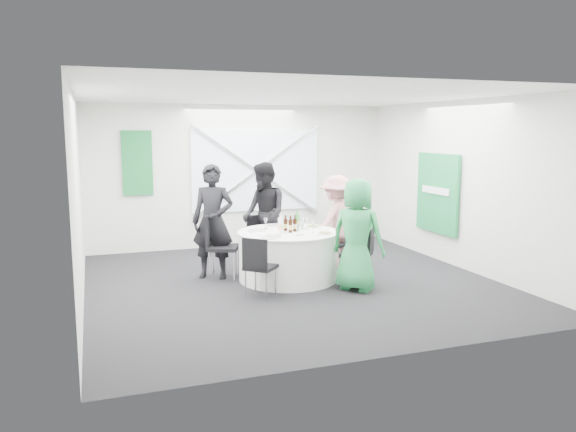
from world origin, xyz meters
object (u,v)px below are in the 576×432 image
object	(u,v)px
chair_back	(259,236)
person_man_back	(264,214)
person_woman_green	(357,235)
chair_front_left	(258,263)
green_water_bottle	(297,222)
chair_front_right	(363,248)
person_woman_pink	(337,222)
person_man_back_left	(213,221)
chair_back_left	(217,241)
chair_back_right	(337,239)
clear_water_bottle	(281,225)
banquet_table	(288,255)

from	to	relation	value
chair_back	person_man_back	xyz separation A→B (m)	(0.05, -0.14, 0.40)
chair_back	person_woman_green	bearing A→B (deg)	-72.77
chair_front_left	person_man_back	xyz separation A→B (m)	(0.64, 1.80, 0.39)
person_woman_green	green_water_bottle	distance (m)	1.09
chair_front_right	person_man_back	world-z (taller)	person_man_back
chair_back	person_woman_pink	xyz separation A→B (m)	(1.16, -0.68, 0.29)
chair_front_left	person_man_back_left	world-z (taller)	person_man_back_left
person_woman_pink	green_water_bottle	xyz separation A→B (m)	(-0.86, -0.42, 0.10)
person_man_back	chair_front_right	bearing A→B (deg)	26.83
chair_back_left	chair_back	bearing A→B (deg)	-28.52
chair_front_left	person_man_back	size ratio (longest dim) A/B	0.48
chair_back_right	clear_water_bottle	bearing A→B (deg)	-88.81
chair_front_right	chair_front_left	size ratio (longest dim) A/B	1.14
chair_back_left	clear_water_bottle	xyz separation A→B (m)	(0.87, -0.51, 0.28)
chair_back_left	chair_back_right	xyz separation A→B (m)	(2.06, 0.03, -0.10)
chair_back_right	person_woman_pink	distance (m)	0.28
chair_back_left	chair_front_right	bearing A→B (deg)	-96.98
chair_front_right	person_man_back_left	distance (m)	2.35
green_water_bottle	chair_back_left	bearing A→B (deg)	163.31
person_woman_pink	clear_water_bottle	size ratio (longest dim) A/B	5.30
chair_back_left	clear_water_bottle	bearing A→B (deg)	-98.19
chair_front_right	clear_water_bottle	bearing A→B (deg)	-82.35
chair_front_right	green_water_bottle	size ratio (longest dim) A/B	3.15
person_woman_green	green_water_bottle	bearing A→B (deg)	-8.68
chair_front_left	person_man_back	distance (m)	1.95
chair_back_right	person_man_back_left	world-z (taller)	person_man_back_left
chair_back	chair_back_right	world-z (taller)	chair_back_right
banquet_table	clear_water_bottle	size ratio (longest dim) A/B	5.28
chair_back	person_man_back_left	distance (m)	1.21
chair_back	green_water_bottle	bearing A→B (deg)	-81.16
banquet_table	person_man_back_left	size ratio (longest dim) A/B	0.87
person_man_back_left	person_man_back	distance (m)	1.11
chair_back_left	chair_back_right	bearing A→B (deg)	-67.36
chair_back	chair_front_left	xyz separation A→B (m)	(-0.59, -1.94, 0.01)
chair_back_left	green_water_bottle	distance (m)	1.28
chair_back	chair_front_left	bearing A→B (deg)	-112.99
chair_back	green_water_bottle	size ratio (longest dim) A/B	2.73
person_man_back	person_man_back_left	bearing A→B (deg)	-66.96
chair_back_left	person_man_back	size ratio (longest dim) A/B	0.57
chair_back	clear_water_bottle	size ratio (longest dim) A/B	2.86
chair_front_right	person_woman_green	world-z (taller)	person_woman_green
chair_front_left	chair_front_right	bearing A→B (deg)	-133.98
chair_back_left	chair_front_left	bearing A→B (deg)	-143.34
chair_back_right	person_man_back	bearing A→B (deg)	-140.40
chair_back	clear_water_bottle	xyz separation A→B (m)	(-0.03, -1.25, 0.39)
chair_back_left	chair_front_right	distance (m)	2.25
chair_back	chair_front_right	bearing A→B (deg)	-65.95
chair_back_left	chair_front_left	distance (m)	1.24
person_man_back	green_water_bottle	world-z (taller)	person_man_back
chair_front_left	person_man_back	bearing A→B (deg)	-67.27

